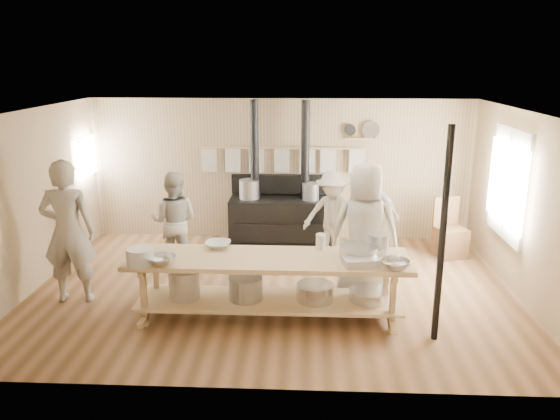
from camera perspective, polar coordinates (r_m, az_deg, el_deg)
The scene contains 24 objects.
ground at distance 8.13m, azimuth -0.75°, elevation -8.33°, with size 7.00×7.00×0.00m, color brown.
room_shell at distance 7.61m, azimuth -0.79°, elevation 2.91°, with size 7.00×7.00×7.00m.
window_right at distance 8.75m, azimuth 22.83°, elevation 2.51°, with size 0.09×1.50×1.65m.
left_opening at distance 10.33m, azimuth -19.62°, elevation 5.25°, with size 0.00×0.90×0.90m.
stove at distance 9.94m, azimuth -0.06°, elevation -0.61°, with size 1.90×0.75×2.60m.
towel_rail at distance 9.98m, azimuth 0.06°, elevation 5.57°, with size 3.00×0.04×0.47m.
back_wall_shelf at distance 9.98m, azimuth 8.58°, elevation 7.99°, with size 0.63×0.14×0.32m.
prep_table at distance 7.10m, azimuth -1.27°, elevation -7.44°, with size 3.60×0.90×0.85m.
support_post at distance 6.58m, azimuth 16.61°, elevation -2.74°, with size 0.08×0.08×2.60m, color black.
cook_far_left at distance 7.98m, azimuth -21.25°, elevation -2.15°, with size 0.74×0.48×2.02m, color #B6AFA2.
cook_left at distance 8.80m, azimuth -11.00°, elevation -1.15°, with size 0.78×0.61×1.60m, color #B6AFA2.
cook_center at distance 7.66m, azimuth 8.87°, elevation -2.22°, with size 0.95×0.62×1.95m, color #B6AFA2.
cook_right at distance 9.04m, azimuth 9.45°, elevation -0.58°, with size 0.95×0.40×1.62m, color #B6AFA2.
cook_by_window at distance 9.21m, azimuth 5.47°, elevation -0.51°, with size 0.97×0.56×1.50m, color #B6AFA2.
chair at distance 9.81m, azimuth 17.30°, elevation -2.94°, with size 0.58×0.58×1.01m.
bowl_white_a at distance 7.34m, azimuth -6.50°, elevation -3.62°, with size 0.34×0.34×0.08m, color white.
bowl_steel_a at distance 6.86m, azimuth -12.26°, elevation -5.19°, with size 0.36×0.36×0.11m, color silver.
bowl_white_b at distance 7.11m, azimuth 8.85°, elevation -4.28°, with size 0.42×0.42×0.10m, color white.
bowl_steel_b at distance 6.72m, azimuth 11.95°, elevation -5.60°, with size 0.36×0.36×0.11m, color silver.
roasting_pan at distance 6.77m, azimuth 8.43°, elevation -5.34°, with size 0.43×0.29×0.10m, color #B2B2B7.
mixing_bowl_large at distance 7.01m, azimuth 8.19°, elevation -4.32°, with size 0.49×0.49×0.16m, color silver.
bucket_galv at distance 7.20m, azimuth 10.19°, elevation -3.43°, with size 0.28×0.28×0.26m, color gray.
deep_bowl_enamel at distance 6.91m, azimuth -14.39°, elevation -4.73°, with size 0.33×0.33×0.21m, color white.
pitcher at distance 7.24m, azimuth 4.29°, elevation -3.33°, with size 0.13×0.13×0.21m, color white.
Camera 1 is at (0.46, -7.41, 3.30)m, focal length 35.00 mm.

